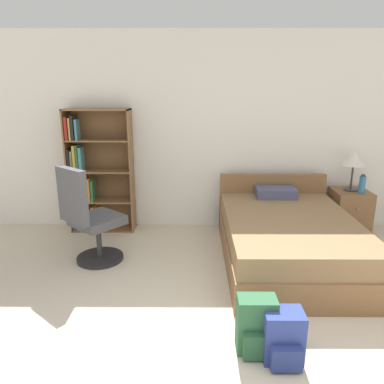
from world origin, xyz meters
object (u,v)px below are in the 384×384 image
bed (287,237)px  backpack_blue (283,338)px  nightstand (349,212)px  bookshelf (93,176)px  table_lamp (354,159)px  backpack_green (256,326)px  water_bottle (362,184)px  office_chair (89,220)px

bed → backpack_blue: (-0.41, -1.61, -0.09)m
bed → nightstand: (1.02, 0.83, 0.02)m
bookshelf → backpack_blue: bearing=-52.0°
table_lamp → backpack_green: bearing=-124.1°
water_bottle → backpack_blue: size_ratio=0.64×
office_chair → nightstand: 3.34m
water_bottle → bed: bearing=-146.9°
bed → office_chair: size_ratio=1.86×
office_chair → nightstand: size_ratio=1.89×
backpack_blue → nightstand: bearing=59.7°
bed → nightstand: size_ratio=3.51×
table_lamp → backpack_green: 2.96m
office_chair → nightstand: office_chair is taller
office_chair → nightstand: bearing=15.8°
nightstand → water_bottle: water_bottle is taller
table_lamp → office_chair: bearing=-163.9°
bookshelf → table_lamp: 3.42m
bookshelf → office_chair: 1.07m
office_chair → bookshelf: bearing=101.7°
backpack_blue → bed: bearing=75.7°
nightstand → water_bottle: 0.43m
office_chair → table_lamp: 3.36m
water_bottle → backpack_blue: 2.81m
bed → backpack_green: (-0.59, -1.52, -0.07)m
backpack_blue → backpack_green: size_ratio=0.89×
table_lamp → water_bottle: 0.34m
bookshelf → table_lamp: size_ratio=3.09×
table_lamp → backpack_green: size_ratio=1.22×
office_chair → table_lamp: bearing=16.1°
nightstand → backpack_green: bearing=-124.4°
office_chair → backpack_blue: 2.37m
backpack_blue → backpack_green: (-0.18, 0.09, 0.02)m
nightstand → table_lamp: table_lamp is taller
bookshelf → backpack_blue: size_ratio=4.24×
bed → water_bottle: 1.37m
nightstand → bookshelf: bearing=178.2°
table_lamp → water_bottle: bearing=-56.7°
bookshelf → water_bottle: bookshelf is taller
bookshelf → backpack_green: size_ratio=3.76×
office_chair → backpack_blue: office_chair is taller
backpack_blue → table_lamp: bearing=60.0°
nightstand → backpack_blue: bearing=-120.3°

